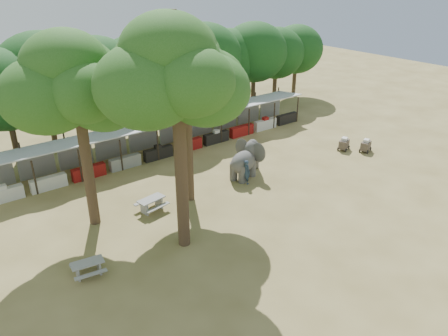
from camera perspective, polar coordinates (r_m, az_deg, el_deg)
ground at (r=26.06m, az=8.52°, el=-7.13°), size 100.00×100.00×0.00m
vendor_stalls at (r=35.43m, az=-7.43°, el=4.01°), size 28.00×2.99×2.80m
yard_tree_left at (r=23.98m, az=-19.29°, el=10.26°), size 7.10×6.90×11.02m
yard_tree_center at (r=20.48m, az=-6.80°, el=12.06°), size 7.10×6.90×12.04m
yard_tree_back at (r=25.49m, az=-5.59°, el=13.11°), size 7.10×6.90×11.36m
backdrop_trees at (r=38.60m, az=-11.78°, el=12.16°), size 46.46×5.95×8.33m
elephant at (r=30.86m, az=2.91°, el=1.10°), size 3.40×2.50×2.52m
handler at (r=29.94m, az=2.96°, el=-0.51°), size 0.44×0.64×1.73m
picnic_table_near at (r=22.59m, az=-17.35°, el=-12.21°), size 1.72×1.59×0.77m
picnic_table_far at (r=27.11m, az=-9.45°, el=-4.50°), size 1.90×1.76×0.84m
cart_front at (r=36.93m, az=15.41°, el=3.08°), size 1.26×1.04×1.06m
cart_back at (r=37.10m, az=18.03°, el=2.83°), size 1.24×1.00×1.05m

